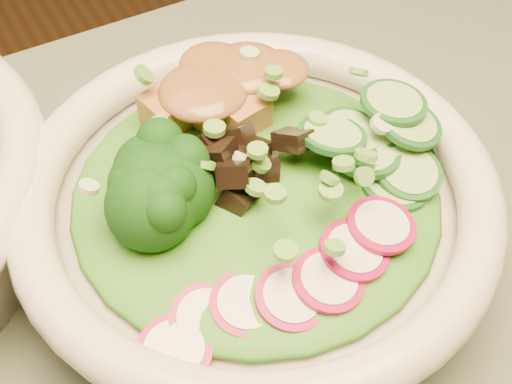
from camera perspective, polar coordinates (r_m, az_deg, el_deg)
salad_bowl at (r=0.41m, az=-0.00°, el=-1.83°), size 0.27×0.27×0.07m
lettuce_bed at (r=0.39m, az=0.00°, el=0.10°), size 0.21×0.21×0.02m
broccoli_florets at (r=0.37m, az=-9.15°, el=-0.80°), size 0.09×0.08×0.04m
radish_slices at (r=0.35m, az=3.88°, el=-7.16°), size 0.12×0.05×0.02m
cucumber_slices at (r=0.40m, az=8.98°, el=3.29°), size 0.08×0.08×0.04m
mushroom_heap at (r=0.39m, az=-0.56°, el=2.75°), size 0.08×0.08×0.04m
tofu_cubes at (r=0.43m, az=-2.46°, el=7.33°), size 0.10×0.07×0.04m
peanut_sauce at (r=0.42m, az=-2.52°, el=8.66°), size 0.07×0.06×0.02m
scallion_garnish at (r=0.37m, az=0.00°, el=2.53°), size 0.19×0.19×0.02m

